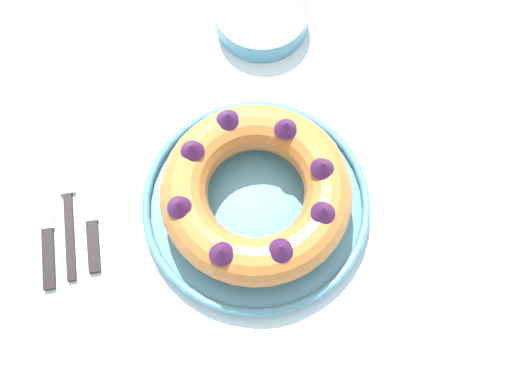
# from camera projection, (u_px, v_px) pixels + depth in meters

# --- Properties ---
(ground_plane) EXTENTS (8.00, 8.00, 0.00)m
(ground_plane) POSITION_uv_depth(u_px,v_px,m) (259.00, 298.00, 1.56)
(ground_plane) COLOR brown
(dining_table) EXTENTS (1.38, 1.10, 0.74)m
(dining_table) POSITION_uv_depth(u_px,v_px,m) (262.00, 218.00, 0.95)
(dining_table) COLOR silver
(dining_table) RESTS_ON ground_plane
(serving_dish) EXTENTS (0.33, 0.33, 0.02)m
(serving_dish) POSITION_uv_depth(u_px,v_px,m) (256.00, 203.00, 0.86)
(serving_dish) COLOR #518EB2
(serving_dish) RESTS_ON dining_table
(bundt_cake) EXTENTS (0.27, 0.27, 0.08)m
(bundt_cake) POSITION_uv_depth(u_px,v_px,m) (256.00, 192.00, 0.82)
(bundt_cake) COLOR #C67538
(bundt_cake) RESTS_ON serving_dish
(fork) EXTENTS (0.02, 0.18, 0.01)m
(fork) POSITION_uv_depth(u_px,v_px,m) (69.00, 210.00, 0.87)
(fork) COLOR black
(fork) RESTS_ON dining_table
(serving_knife) EXTENTS (0.02, 0.20, 0.01)m
(serving_knife) POSITION_uv_depth(u_px,v_px,m) (48.00, 232.00, 0.86)
(serving_knife) COLOR black
(serving_knife) RESTS_ON dining_table
(cake_knife) EXTENTS (0.02, 0.17, 0.01)m
(cake_knife) POSITION_uv_depth(u_px,v_px,m) (92.00, 224.00, 0.86)
(cake_knife) COLOR black
(cake_knife) RESTS_ON dining_table
(side_bowl) EXTENTS (0.15, 0.15, 0.04)m
(side_bowl) POSITION_uv_depth(u_px,v_px,m) (262.00, 17.00, 0.97)
(side_bowl) COLOR #518EB2
(side_bowl) RESTS_ON dining_table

